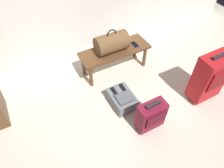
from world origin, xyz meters
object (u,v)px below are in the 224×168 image
suitcase_small_burgundy (151,116)px  duffel_bag_brown (112,43)px  bench (115,53)px  suitcase_upright_red (210,77)px  cell_phone (135,44)px  backpack_grey (122,99)px

suitcase_small_burgundy → duffel_bag_brown: bearing=86.5°
bench → suitcase_upright_red: size_ratio=1.37×
cell_phone → suitcase_small_burgundy: (-0.42, -1.03, -0.15)m
duffel_bag_brown → backpack_grey: 0.77m
bench → cell_phone: 0.31m
cell_phone → suitcase_small_burgundy: suitcase_small_burgundy is taller
bench → cell_phone: cell_phone is taller
suitcase_upright_red → suitcase_small_burgundy: (-0.90, -0.06, -0.13)m
cell_phone → bench: bearing=172.9°
bench → cell_phone: (0.30, -0.04, 0.06)m
duffel_bag_brown → suitcase_small_burgundy: (-0.07, -1.07, -0.28)m
duffel_bag_brown → bench: bearing=0.0°
suitcase_upright_red → cell_phone: bearing=116.1°
duffel_bag_brown → suitcase_upright_red: bearing=-50.6°
bench → suitcase_small_burgundy: suitcase_small_burgundy is taller
duffel_bag_brown → suitcase_small_burgundy: duffel_bag_brown is taller
cell_phone → suitcase_small_burgundy: 1.12m
bench → duffel_bag_brown: size_ratio=2.27×
suitcase_small_burgundy → bench: bearing=83.8°
duffel_bag_brown → suitcase_upright_red: (0.83, -1.01, -0.14)m
suitcase_upright_red → duffel_bag_brown: bearing=129.4°
duffel_bag_brown → cell_phone: bearing=-6.1°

